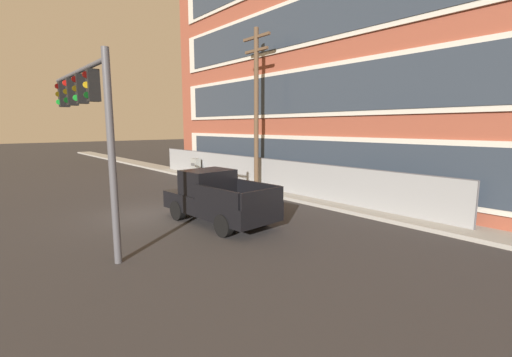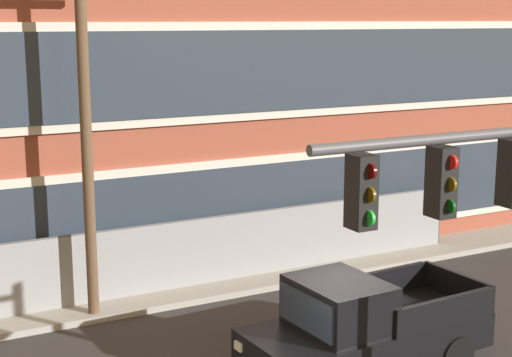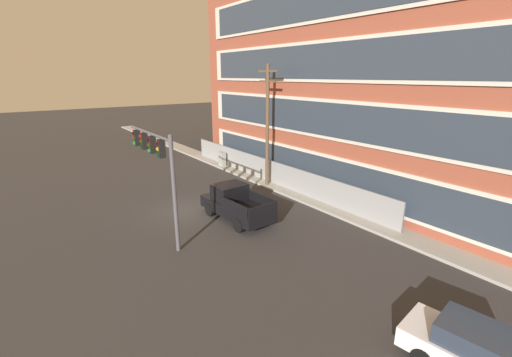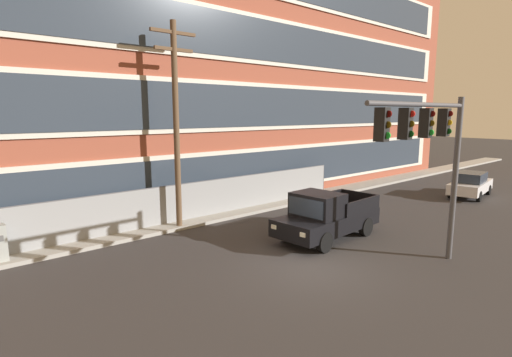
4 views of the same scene
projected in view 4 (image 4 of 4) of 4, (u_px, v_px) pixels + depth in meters
ground_plane at (311, 267)px, 13.70m from camera, size 160.00×160.00×0.00m
sidewalk_building_side at (192, 221)px, 19.30m from camera, size 80.00×1.70×0.16m
brick_mill_building at (232, 53)px, 26.70m from camera, size 38.46×10.52×18.38m
chain_link_fence at (161, 207)px, 18.23m from camera, size 23.26×0.06×1.94m
traffic_signal_mast at (432, 142)px, 12.55m from camera, size 5.74×0.43×5.78m
pickup_truck_black at (326, 217)px, 16.63m from camera, size 5.13×2.36×2.05m
sedan_white at (470, 184)px, 25.15m from camera, size 4.56×2.34×1.56m
utility_pole_near_corner at (176, 119)px, 17.45m from camera, size 2.14×0.26×9.10m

